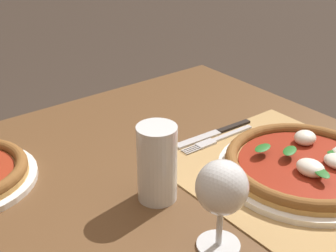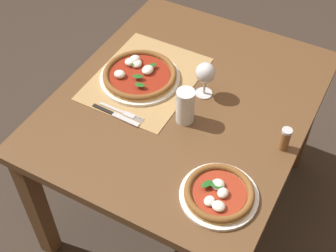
{
  "view_description": "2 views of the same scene",
  "coord_description": "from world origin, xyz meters",
  "px_view_note": "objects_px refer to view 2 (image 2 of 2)",
  "views": [
    {
      "loc": [
        -0.47,
        0.47,
        1.25
      ],
      "look_at": [
        0.18,
        -0.03,
        0.83
      ],
      "focal_mm": 50.0,
      "sensor_mm": 36.0,
      "label": 1
    },
    {
      "loc": [
        1.22,
        0.58,
        2.06
      ],
      "look_at": [
        0.19,
        0.03,
        0.78
      ],
      "focal_mm": 50.0,
      "sensor_mm": 36.0,
      "label": 2
    }
  ],
  "objects_px": {
    "pint_glass": "(185,107)",
    "fork": "(122,112)",
    "pizza_near": "(139,75)",
    "pizza_far": "(219,194)",
    "pepper_shaker": "(285,139)",
    "knife": "(116,115)",
    "wine_glass": "(205,74)"
  },
  "relations": [
    {
      "from": "pizza_far",
      "to": "wine_glass",
      "type": "relative_size",
      "value": 1.73
    },
    {
      "from": "pizza_near",
      "to": "pint_glass",
      "type": "height_order",
      "value": "pint_glass"
    },
    {
      "from": "pint_glass",
      "to": "pizza_far",
      "type": "bearing_deg",
      "value": 44.78
    },
    {
      "from": "pizza_far",
      "to": "fork",
      "type": "relative_size",
      "value": 1.34
    },
    {
      "from": "pizza_far",
      "to": "pint_glass",
      "type": "height_order",
      "value": "pint_glass"
    },
    {
      "from": "pizza_near",
      "to": "fork",
      "type": "relative_size",
      "value": 1.68
    },
    {
      "from": "pint_glass",
      "to": "fork",
      "type": "bearing_deg",
      "value": -69.54
    },
    {
      "from": "pizza_far",
      "to": "fork",
      "type": "xyz_separation_m",
      "value": [
        -0.18,
        -0.5,
        -0.01
      ]
    },
    {
      "from": "fork",
      "to": "pizza_near",
      "type": "bearing_deg",
      "value": -168.92
    },
    {
      "from": "fork",
      "to": "pepper_shaker",
      "type": "distance_m",
      "value": 0.63
    },
    {
      "from": "pizza_far",
      "to": "fork",
      "type": "height_order",
      "value": "pizza_far"
    },
    {
      "from": "pint_glass",
      "to": "knife",
      "type": "height_order",
      "value": "pint_glass"
    },
    {
      "from": "pizza_near",
      "to": "pint_glass",
      "type": "distance_m",
      "value": 0.3
    },
    {
      "from": "pint_glass",
      "to": "pepper_shaker",
      "type": "height_order",
      "value": "pint_glass"
    },
    {
      "from": "pizza_near",
      "to": "pepper_shaker",
      "type": "relative_size",
      "value": 3.47
    },
    {
      "from": "pizza_near",
      "to": "pizza_far",
      "type": "relative_size",
      "value": 1.26
    },
    {
      "from": "pizza_far",
      "to": "fork",
      "type": "distance_m",
      "value": 0.53
    },
    {
      "from": "pizza_near",
      "to": "pizza_far",
      "type": "distance_m",
      "value": 0.66
    },
    {
      "from": "pizza_near",
      "to": "pepper_shaker",
      "type": "xyz_separation_m",
      "value": [
        0.07,
        0.65,
        0.03
      ]
    },
    {
      "from": "pint_glass",
      "to": "wine_glass",
      "type": "bearing_deg",
      "value": 179.03
    },
    {
      "from": "pint_glass",
      "to": "pepper_shaker",
      "type": "relative_size",
      "value": 1.49
    },
    {
      "from": "pint_glass",
      "to": "fork",
      "type": "distance_m",
      "value": 0.26
    },
    {
      "from": "pizza_far",
      "to": "pepper_shaker",
      "type": "height_order",
      "value": "pepper_shaker"
    },
    {
      "from": "pint_glass",
      "to": "pepper_shaker",
      "type": "xyz_separation_m",
      "value": [
        -0.04,
        0.38,
        -0.02
      ]
    },
    {
      "from": "pizza_far",
      "to": "pepper_shaker",
      "type": "distance_m",
      "value": 0.33
    },
    {
      "from": "wine_glass",
      "to": "pint_glass",
      "type": "height_order",
      "value": "wine_glass"
    },
    {
      "from": "pizza_near",
      "to": "pizza_far",
      "type": "bearing_deg",
      "value": 54.49
    },
    {
      "from": "pizza_near",
      "to": "knife",
      "type": "bearing_deg",
      "value": 7.18
    },
    {
      "from": "wine_glass",
      "to": "pizza_near",
      "type": "bearing_deg",
      "value": -80.29
    },
    {
      "from": "wine_glass",
      "to": "fork",
      "type": "bearing_deg",
      "value": -43.11
    },
    {
      "from": "pizza_far",
      "to": "pepper_shaker",
      "type": "xyz_separation_m",
      "value": [
        -0.31,
        0.12,
        0.03
      ]
    },
    {
      "from": "pint_glass",
      "to": "pizza_near",
      "type": "bearing_deg",
      "value": -113.33
    }
  ]
}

